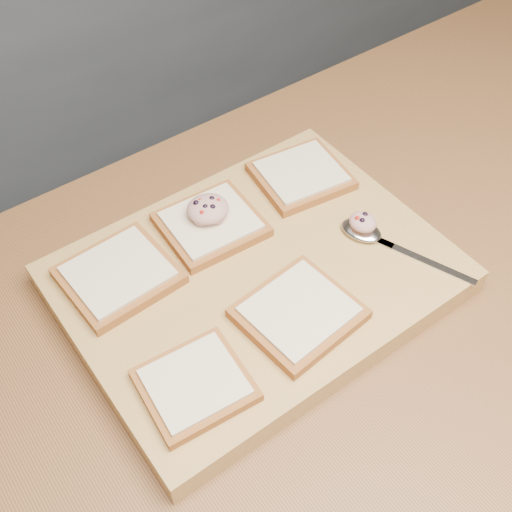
{
  "coord_description": "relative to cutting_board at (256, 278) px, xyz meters",
  "views": [
    {
      "loc": [
        -0.48,
        -0.35,
        1.57
      ],
      "look_at": [
        -0.18,
        0.07,
        0.96
      ],
      "focal_mm": 45.0,
      "sensor_mm": 36.0,
      "label": 1
    }
  ],
  "objects": [
    {
      "name": "bread_near_center",
      "position": [
        -0.0,
        -0.09,
        0.03
      ],
      "size": [
        0.14,
        0.13,
        0.02
      ],
      "color": "#9A5E28",
      "rests_on": "cutting_board"
    },
    {
      "name": "bread_far_center",
      "position": [
        -0.01,
        0.09,
        0.03
      ],
      "size": [
        0.13,
        0.12,
        0.02
      ],
      "color": "#9A5E28",
      "rests_on": "cutting_board"
    },
    {
      "name": "tuna_salad_dollop",
      "position": [
        -0.01,
        0.1,
        0.05
      ],
      "size": [
        0.06,
        0.05,
        0.03
      ],
      "color": "tan",
      "rests_on": "bread_far_center"
    },
    {
      "name": "spoon",
      "position": [
        0.16,
        -0.05,
        0.02
      ],
      "size": [
        0.09,
        0.19,
        0.01
      ],
      "color": "silver",
      "rests_on": "cutting_board"
    },
    {
      "name": "island_counter",
      "position": [
        0.18,
        -0.07,
        -0.47
      ],
      "size": [
        2.0,
        0.8,
        0.9
      ],
      "color": "slate",
      "rests_on": "ground"
    },
    {
      "name": "back_counter",
      "position": [
        0.18,
        1.36,
        -0.45
      ],
      "size": [
        3.6,
        0.62,
        0.94
      ],
      "color": "slate",
      "rests_on": "ground"
    },
    {
      "name": "bread_near_left",
      "position": [
        -0.15,
        -0.1,
        0.03
      ],
      "size": [
        0.12,
        0.11,
        0.02
      ],
      "color": "#9A5E28",
      "rests_on": "cutting_board"
    },
    {
      "name": "bread_far_right",
      "position": [
        0.15,
        0.1,
        0.03
      ],
      "size": [
        0.14,
        0.13,
        0.02
      ],
      "color": "#9A5E28",
      "rests_on": "cutting_board"
    },
    {
      "name": "spoon_salad",
      "position": [
        0.15,
        -0.03,
        0.04
      ],
      "size": [
        0.03,
        0.04,
        0.02
      ],
      "color": "tan",
      "rests_on": "spoon"
    },
    {
      "name": "bread_far_left",
      "position": [
        -0.15,
        0.09,
        0.03
      ],
      "size": [
        0.14,
        0.13,
        0.02
      ],
      "color": "#9A5E28",
      "rests_on": "cutting_board"
    },
    {
      "name": "ground",
      "position": [
        0.18,
        -0.07,
        -0.92
      ],
      "size": [
        4.0,
        4.0,
        0.0
      ],
      "primitive_type": "plane",
      "color": "#515459",
      "rests_on": "ground"
    },
    {
      "name": "cutting_board",
      "position": [
        0.0,
        0.0,
        0.0
      ],
      "size": [
        0.47,
        0.36,
        0.04
      ],
      "primitive_type": "cube",
      "color": "tan",
      "rests_on": "island_counter"
    }
  ]
}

